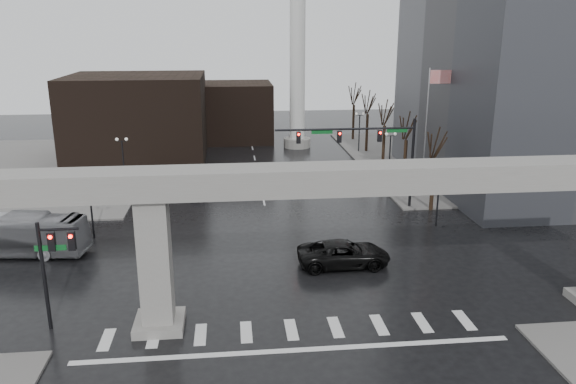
% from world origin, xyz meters
% --- Properties ---
extents(ground, '(160.00, 160.00, 0.00)m').
position_xyz_m(ground, '(0.00, 0.00, 0.00)').
color(ground, black).
rests_on(ground, ground).
extents(sidewalk_ne, '(28.00, 36.00, 0.15)m').
position_xyz_m(sidewalk_ne, '(26.00, 36.00, 0.07)').
color(sidewalk_ne, '#63615E').
rests_on(sidewalk_ne, ground).
extents(sidewalk_nw, '(28.00, 36.00, 0.15)m').
position_xyz_m(sidewalk_nw, '(-26.00, 36.00, 0.07)').
color(sidewalk_nw, '#63615E').
rests_on(sidewalk_nw, ground).
extents(elevated_guideway, '(48.00, 2.60, 8.70)m').
position_xyz_m(elevated_guideway, '(1.26, 0.00, 6.88)').
color(elevated_guideway, gray).
rests_on(elevated_guideway, ground).
extents(building_far_left, '(16.00, 14.00, 10.00)m').
position_xyz_m(building_far_left, '(-14.00, 42.00, 5.00)').
color(building_far_left, black).
rests_on(building_far_left, ground).
extents(building_far_mid, '(10.00, 10.00, 8.00)m').
position_xyz_m(building_far_mid, '(-2.00, 52.00, 4.00)').
color(building_far_mid, black).
rests_on(building_far_mid, ground).
extents(smokestack, '(3.60, 3.60, 30.00)m').
position_xyz_m(smokestack, '(6.00, 46.00, 13.35)').
color(smokestack, silver).
rests_on(smokestack, ground).
extents(signal_mast_arm, '(12.12, 0.43, 8.00)m').
position_xyz_m(signal_mast_arm, '(8.99, 18.80, 5.83)').
color(signal_mast_arm, black).
rests_on(signal_mast_arm, ground).
extents(signal_left_pole, '(2.30, 0.30, 6.00)m').
position_xyz_m(signal_left_pole, '(-12.25, 0.50, 4.07)').
color(signal_left_pole, black).
rests_on(signal_left_pole, ground).
extents(flagpole_assembly, '(2.06, 0.12, 12.00)m').
position_xyz_m(flagpole_assembly, '(15.29, 22.00, 7.53)').
color(flagpole_assembly, silver).
rests_on(flagpole_assembly, ground).
extents(lamp_right_0, '(1.22, 0.32, 5.11)m').
position_xyz_m(lamp_right_0, '(13.50, 14.00, 3.47)').
color(lamp_right_0, black).
rests_on(lamp_right_0, ground).
extents(lamp_right_1, '(1.22, 0.32, 5.11)m').
position_xyz_m(lamp_right_1, '(13.50, 28.00, 3.47)').
color(lamp_right_1, black).
rests_on(lamp_right_1, ground).
extents(lamp_right_2, '(1.22, 0.32, 5.11)m').
position_xyz_m(lamp_right_2, '(13.50, 42.00, 3.47)').
color(lamp_right_2, black).
rests_on(lamp_right_2, ground).
extents(lamp_left_0, '(1.22, 0.32, 5.11)m').
position_xyz_m(lamp_left_0, '(-13.50, 14.00, 3.47)').
color(lamp_left_0, black).
rests_on(lamp_left_0, ground).
extents(lamp_left_1, '(1.22, 0.32, 5.11)m').
position_xyz_m(lamp_left_1, '(-13.50, 28.00, 3.47)').
color(lamp_left_1, black).
rests_on(lamp_left_1, ground).
extents(lamp_left_2, '(1.22, 0.32, 5.11)m').
position_xyz_m(lamp_left_2, '(-13.50, 42.00, 3.47)').
color(lamp_left_2, black).
rests_on(lamp_left_2, ground).
extents(tree_right_0, '(1.09, 1.58, 7.50)m').
position_xyz_m(tree_right_0, '(14.53, 18.02, 2.79)').
color(tree_right_0, black).
rests_on(tree_right_0, ground).
extents(tree_right_1, '(1.09, 1.61, 7.67)m').
position_xyz_m(tree_right_1, '(14.53, 26.02, 2.85)').
color(tree_right_1, black).
rests_on(tree_right_1, ground).
extents(tree_right_2, '(1.10, 1.63, 7.85)m').
position_xyz_m(tree_right_2, '(14.53, 34.02, 2.91)').
color(tree_right_2, black).
rests_on(tree_right_2, ground).
extents(tree_right_3, '(1.11, 1.66, 8.02)m').
position_xyz_m(tree_right_3, '(14.53, 42.02, 2.98)').
color(tree_right_3, black).
rests_on(tree_right_3, ground).
extents(tree_right_4, '(1.12, 1.69, 8.19)m').
position_xyz_m(tree_right_4, '(14.53, 50.02, 3.04)').
color(tree_right_4, black).
rests_on(tree_right_4, ground).
extents(pickup_truck, '(6.26, 2.97, 1.73)m').
position_xyz_m(pickup_truck, '(4.44, 6.93, 0.86)').
color(pickup_truck, black).
rests_on(pickup_truck, ground).
extents(city_bus, '(10.94, 4.26, 2.97)m').
position_xyz_m(city_bus, '(-18.47, 11.41, 1.49)').
color(city_bus, '#96969A').
rests_on(city_bus, ground).
extents(far_car, '(1.62, 3.88, 1.31)m').
position_xyz_m(far_car, '(-6.17, 24.47, 0.66)').
color(far_car, black).
rests_on(far_car, ground).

